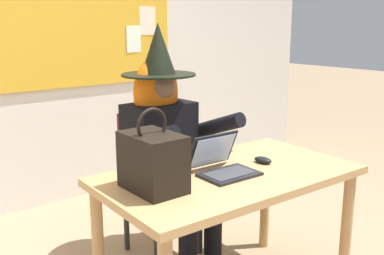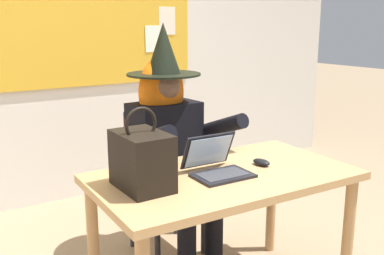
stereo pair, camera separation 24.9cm
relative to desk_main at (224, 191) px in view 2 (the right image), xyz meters
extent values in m
cube|color=silver|center=(-0.23, 1.93, 0.86)|extent=(5.99, 0.10, 2.98)
cube|color=gold|center=(-0.23, 1.87, 0.92)|extent=(2.40, 0.02, 1.20)
cube|color=#F4E0C6|center=(0.75, 1.86, 0.85)|extent=(0.16, 0.01, 0.24)
cube|color=white|center=(0.60, 1.86, 0.69)|extent=(0.15, 0.01, 0.23)
cube|color=tan|center=(0.00, 0.00, 0.07)|extent=(1.33, 0.78, 0.04)
cylinder|color=tan|center=(0.58, -0.33, -0.29)|extent=(0.06, 0.06, 0.68)
cylinder|color=tan|center=(-0.58, 0.33, -0.29)|extent=(0.06, 0.06, 0.68)
cylinder|color=tan|center=(0.60, 0.28, -0.29)|extent=(0.06, 0.06, 0.68)
cube|color=#4C1E19|center=(0.04, 0.65, -0.19)|extent=(0.43, 0.43, 0.04)
cube|color=#4C1E19|center=(0.03, 0.84, 0.06)|extent=(0.38, 0.05, 0.45)
cylinder|color=#262628|center=(0.21, 0.48, -0.42)|extent=(0.04, 0.04, 0.42)
cylinder|color=#262628|center=(-0.13, 0.47, -0.42)|extent=(0.04, 0.04, 0.42)
cylinder|color=#262628|center=(0.20, 0.82, -0.42)|extent=(0.04, 0.04, 0.42)
cylinder|color=#262628|center=(-0.14, 0.81, -0.42)|extent=(0.04, 0.04, 0.42)
cylinder|color=black|center=(0.16, 0.29, -0.40)|extent=(0.11, 0.11, 0.46)
cylinder|color=black|center=(-0.04, 0.28, -0.40)|extent=(0.11, 0.11, 0.46)
cylinder|color=black|center=(0.15, 0.46, -0.14)|extent=(0.17, 0.43, 0.15)
cylinder|color=black|center=(-0.05, 0.45, -0.14)|extent=(0.17, 0.43, 0.15)
cube|color=black|center=(0.04, 0.67, 0.09)|extent=(0.43, 0.28, 0.52)
cylinder|color=black|center=(0.30, 0.45, 0.21)|extent=(0.11, 0.47, 0.24)
cylinder|color=black|center=(-0.20, 0.42, 0.21)|extent=(0.11, 0.47, 0.24)
sphere|color=brown|center=(0.04, 0.67, 0.45)|extent=(0.20, 0.20, 0.20)
ellipsoid|color=orange|center=(0.04, 0.70, 0.41)|extent=(0.31, 0.24, 0.44)
cylinder|color=black|center=(0.04, 0.67, 0.53)|extent=(0.45, 0.45, 0.01)
cone|color=black|center=(0.04, 0.67, 0.68)|extent=(0.21, 0.21, 0.31)
cube|color=black|center=(-0.04, -0.04, 0.10)|extent=(0.29, 0.20, 0.01)
cube|color=#333338|center=(-0.04, -0.04, 0.11)|extent=(0.24, 0.15, 0.00)
cube|color=black|center=(-0.03, 0.09, 0.20)|extent=(0.28, 0.09, 0.18)
cube|color=#99B7E0|center=(-0.03, 0.08, 0.19)|extent=(0.25, 0.08, 0.16)
ellipsoid|color=black|center=(0.24, -0.01, 0.11)|extent=(0.07, 0.11, 0.03)
cube|color=black|center=(-0.44, 0.04, 0.22)|extent=(0.20, 0.30, 0.26)
torus|color=black|center=(-0.44, 0.04, 0.39)|extent=(0.16, 0.02, 0.16)
camera|label=1|loc=(-1.51, -1.56, 0.83)|focal=42.06mm
camera|label=2|loc=(-1.30, -1.71, 0.83)|focal=42.06mm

